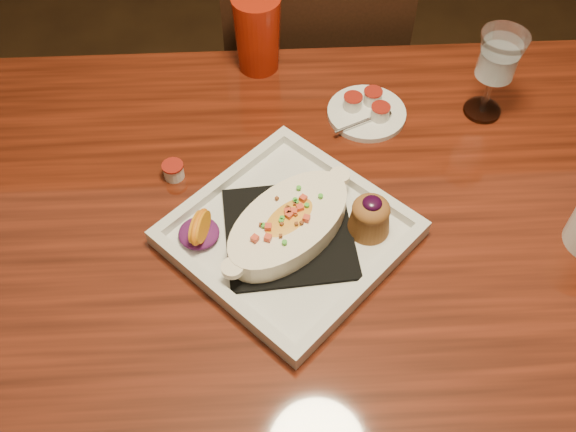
{
  "coord_description": "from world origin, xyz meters",
  "views": [
    {
      "loc": [
        -0.12,
        -0.62,
        1.59
      ],
      "look_at": [
        -0.09,
        0.0,
        0.77
      ],
      "focal_mm": 40.0,
      "sensor_mm": 36.0,
      "label": 1
    }
  ],
  "objects_px": {
    "red_tumbler": "(257,34)",
    "chair_far": "(311,81)",
    "goblet": "(498,61)",
    "plate": "(294,228)",
    "table": "(338,255)",
    "saucer": "(367,111)"
  },
  "relations": [
    {
      "from": "chair_far",
      "to": "saucer",
      "type": "relative_size",
      "value": 6.34
    },
    {
      "from": "table",
      "to": "plate",
      "type": "height_order",
      "value": "plate"
    },
    {
      "from": "table",
      "to": "saucer",
      "type": "bearing_deg",
      "value": 74.12
    },
    {
      "from": "table",
      "to": "plate",
      "type": "xyz_separation_m",
      "value": [
        -0.08,
        -0.03,
        0.12
      ]
    },
    {
      "from": "chair_far",
      "to": "goblet",
      "type": "relative_size",
      "value": 5.37
    },
    {
      "from": "table",
      "to": "saucer",
      "type": "xyz_separation_m",
      "value": [
        0.07,
        0.25,
        0.11
      ]
    },
    {
      "from": "plate",
      "to": "red_tumbler",
      "type": "distance_m",
      "value": 0.43
    },
    {
      "from": "plate",
      "to": "goblet",
      "type": "distance_m",
      "value": 0.47
    },
    {
      "from": "table",
      "to": "goblet",
      "type": "bearing_deg",
      "value": 40.5
    },
    {
      "from": "plate",
      "to": "red_tumbler",
      "type": "relative_size",
      "value": 2.92
    },
    {
      "from": "table",
      "to": "plate",
      "type": "relative_size",
      "value": 3.33
    },
    {
      "from": "saucer",
      "to": "red_tumbler",
      "type": "bearing_deg",
      "value": 142.3
    },
    {
      "from": "table",
      "to": "chair_far",
      "type": "xyz_separation_m",
      "value": [
        -0.0,
        0.63,
        -0.15
      ]
    },
    {
      "from": "table",
      "to": "saucer",
      "type": "relative_size",
      "value": 10.23
    },
    {
      "from": "goblet",
      "to": "red_tumbler",
      "type": "bearing_deg",
      "value": 159.73
    },
    {
      "from": "chair_far",
      "to": "red_tumbler",
      "type": "relative_size",
      "value": 6.02
    },
    {
      "from": "red_tumbler",
      "to": "table",
      "type": "bearing_deg",
      "value": -72.38
    },
    {
      "from": "table",
      "to": "red_tumbler",
      "type": "bearing_deg",
      "value": 107.62
    },
    {
      "from": "saucer",
      "to": "plate",
      "type": "bearing_deg",
      "value": -118.66
    },
    {
      "from": "table",
      "to": "goblet",
      "type": "height_order",
      "value": "goblet"
    },
    {
      "from": "red_tumbler",
      "to": "chair_far",
      "type": "bearing_deg",
      "value": 61.05
    },
    {
      "from": "red_tumbler",
      "to": "goblet",
      "type": "bearing_deg",
      "value": -20.27
    }
  ]
}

